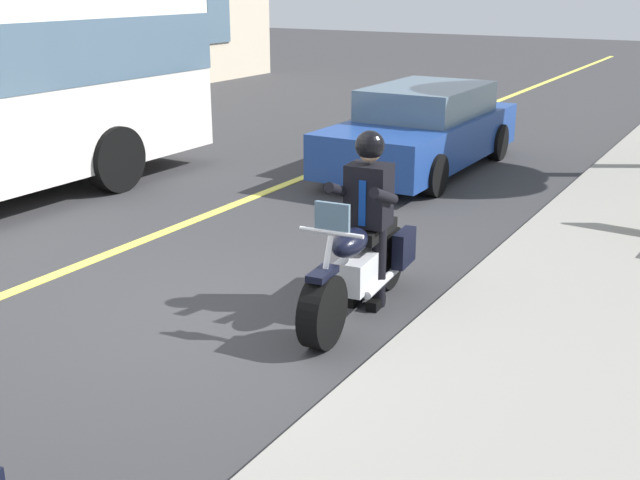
{
  "coord_description": "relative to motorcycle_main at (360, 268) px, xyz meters",
  "views": [
    {
      "loc": [
        5.4,
        4.56,
        3.07
      ],
      "look_at": [
        -0.6,
        1.02,
        0.75
      ],
      "focal_mm": 43.94,
      "sensor_mm": 36.0,
      "label": 1
    }
  ],
  "objects": [
    {
      "name": "car_silver",
      "position": [
        -5.86,
        -1.9,
        0.24
      ],
      "size": [
        4.6,
        1.92,
        1.4
      ],
      "color": "navy",
      "rests_on": "ground_plane"
    },
    {
      "name": "rider_main",
      "position": [
        -0.19,
        -0.02,
        0.58
      ],
      "size": [
        0.66,
        0.59,
        1.74
      ],
      "color": "black",
      "rests_on": "ground_plane"
    },
    {
      "name": "ground_plane",
      "position": [
        0.84,
        -1.32,
        -0.45
      ],
      "size": [
        80.0,
        80.0,
        0.0
      ],
      "primitive_type": "plane",
      "color": "#333335"
    },
    {
      "name": "motorcycle_main",
      "position": [
        0.0,
        0.0,
        0.0
      ],
      "size": [
        2.22,
        0.72,
        1.26
      ],
      "color": "black",
      "rests_on": "ground_plane"
    },
    {
      "name": "lane_center_stripe",
      "position": [
        0.84,
        -3.32,
        -0.45
      ],
      "size": [
        60.0,
        0.16,
        0.01
      ],
      "primitive_type": "cube",
      "color": "#E5DB4C",
      "rests_on": "ground_plane"
    }
  ]
}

